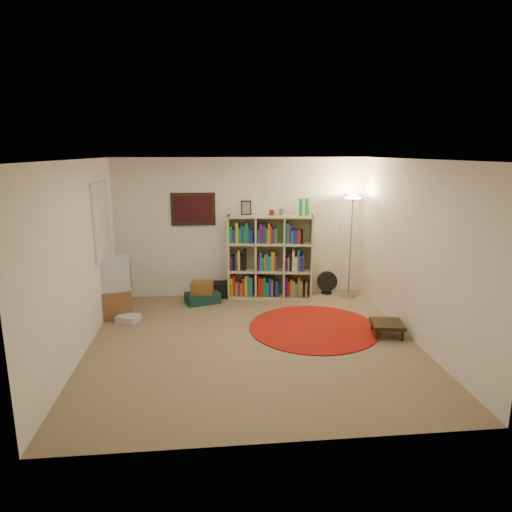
{
  "coord_description": "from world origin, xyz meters",
  "views": [
    {
      "loc": [
        -0.57,
        -5.88,
        2.6
      ],
      "look_at": [
        0.1,
        0.6,
        1.1
      ],
      "focal_mm": 32.0,
      "sensor_mm": 36.0,
      "label": 1
    }
  ],
  "objects_px": {
    "tv_stand": "(115,287)",
    "suitcase": "(203,298)",
    "side_table": "(387,324)",
    "floor_lamp": "(352,212)",
    "bookshelf": "(269,258)",
    "floor_fan": "(327,283)"
  },
  "relations": [
    {
      "from": "floor_fan",
      "to": "side_table",
      "type": "height_order",
      "value": "floor_fan"
    },
    {
      "from": "floor_fan",
      "to": "tv_stand",
      "type": "xyz_separation_m",
      "value": [
        -3.69,
        -0.71,
        0.24
      ]
    },
    {
      "from": "bookshelf",
      "to": "floor_fan",
      "type": "bearing_deg",
      "value": 11.62
    },
    {
      "from": "floor_lamp",
      "to": "side_table",
      "type": "xyz_separation_m",
      "value": [
        -0.0,
        -1.85,
        -1.38
      ]
    },
    {
      "from": "tv_stand",
      "to": "suitcase",
      "type": "relative_size",
      "value": 1.45
    },
    {
      "from": "floor_lamp",
      "to": "suitcase",
      "type": "distance_m",
      "value": 3.04
    },
    {
      "from": "side_table",
      "to": "floor_lamp",
      "type": "bearing_deg",
      "value": 90.0
    },
    {
      "from": "floor_fan",
      "to": "tv_stand",
      "type": "relative_size",
      "value": 0.45
    },
    {
      "from": "floor_fan",
      "to": "tv_stand",
      "type": "distance_m",
      "value": 3.77
    },
    {
      "from": "floor_lamp",
      "to": "bookshelf",
      "type": "bearing_deg",
      "value": 175.19
    },
    {
      "from": "bookshelf",
      "to": "tv_stand",
      "type": "xyz_separation_m",
      "value": [
        -2.59,
        -0.66,
        -0.27
      ]
    },
    {
      "from": "tv_stand",
      "to": "suitcase",
      "type": "distance_m",
      "value": 1.49
    },
    {
      "from": "bookshelf",
      "to": "floor_lamp",
      "type": "height_order",
      "value": "floor_lamp"
    },
    {
      "from": "floor_lamp",
      "to": "tv_stand",
      "type": "relative_size",
      "value": 1.98
    },
    {
      "from": "floor_lamp",
      "to": "tv_stand",
      "type": "xyz_separation_m",
      "value": [
        -4.05,
        -0.53,
        -1.1
      ]
    },
    {
      "from": "side_table",
      "to": "tv_stand",
      "type": "bearing_deg",
      "value": 161.96
    },
    {
      "from": "floor_lamp",
      "to": "tv_stand",
      "type": "height_order",
      "value": "floor_lamp"
    },
    {
      "from": "side_table",
      "to": "bookshelf",
      "type": "bearing_deg",
      "value": 126.49
    },
    {
      "from": "bookshelf",
      "to": "tv_stand",
      "type": "bearing_deg",
      "value": -156.95
    },
    {
      "from": "bookshelf",
      "to": "suitcase",
      "type": "relative_size",
      "value": 2.77
    },
    {
      "from": "floor_fan",
      "to": "side_table",
      "type": "relative_size",
      "value": 0.84
    },
    {
      "from": "floor_lamp",
      "to": "suitcase",
      "type": "bearing_deg",
      "value": -177.56
    }
  ]
}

